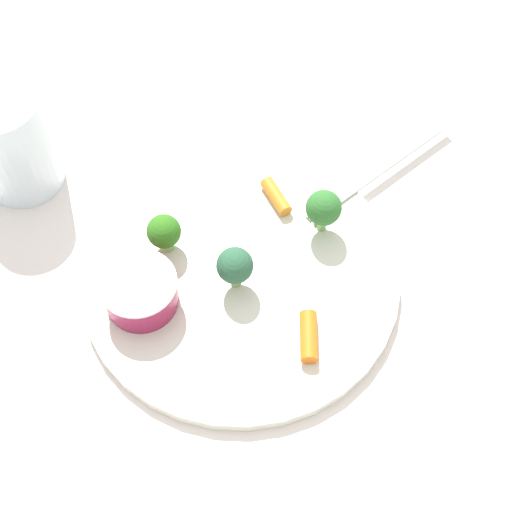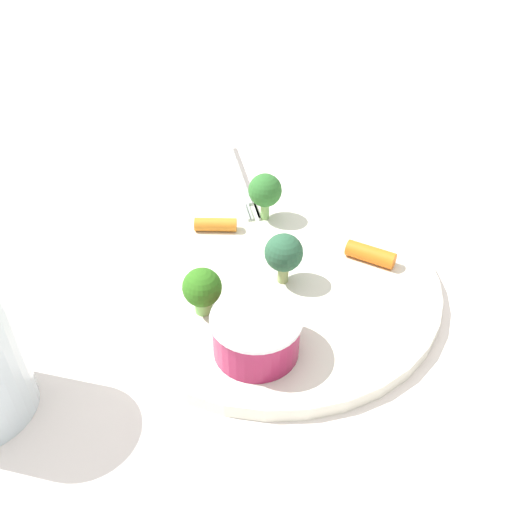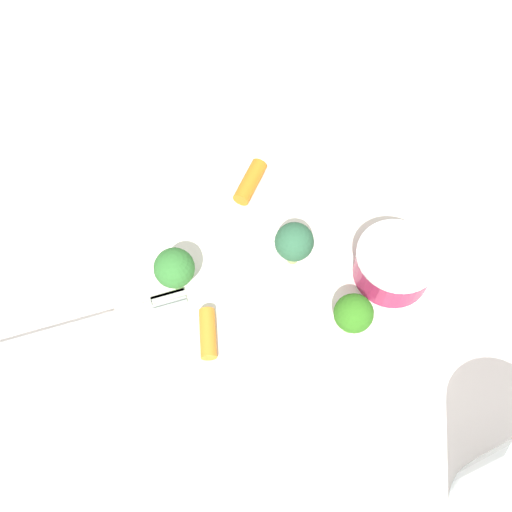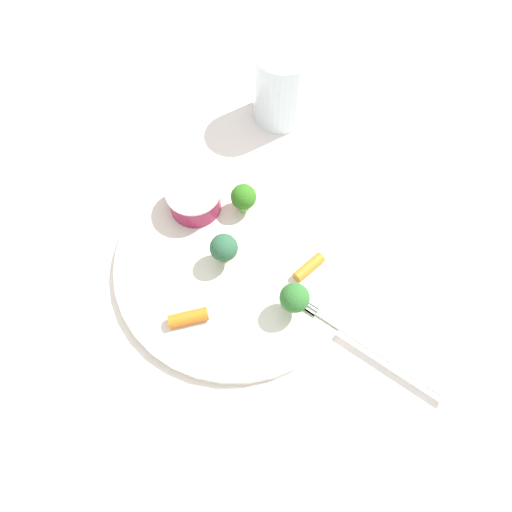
{
  "view_description": "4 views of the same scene",
  "coord_description": "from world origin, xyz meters",
  "px_view_note": "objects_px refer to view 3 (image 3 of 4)",
  "views": [
    {
      "loc": [
        -0.19,
        -0.27,
        0.57
      ],
      "look_at": [
        0.02,
        0.0,
        0.02
      ],
      "focal_mm": 51.51,
      "sensor_mm": 36.0,
      "label": 1
    },
    {
      "loc": [
        -0.35,
        0.06,
        0.31
      ],
      "look_at": [
        0.01,
        0.01,
        0.03
      ],
      "focal_mm": 38.21,
      "sensor_mm": 36.0,
      "label": 2
    },
    {
      "loc": [
        0.08,
        0.22,
        0.46
      ],
      "look_at": [
        0.02,
        -0.01,
        0.02
      ],
      "focal_mm": 42.41,
      "sensor_mm": 36.0,
      "label": 3
    },
    {
      "loc": [
        0.18,
        -0.19,
        0.54
      ],
      "look_at": [
        0.02,
        0.01,
        0.03
      ],
      "focal_mm": 35.61,
      "sensor_mm": 36.0,
      "label": 4
    }
  ],
  "objects_px": {
    "plate": "(283,272)",
    "carrot_stick_1": "(250,182)",
    "broccoli_floret_2": "(294,242)",
    "sauce_cup": "(394,264)",
    "broccoli_floret_0": "(353,314)",
    "broccoli_floret_1": "(174,269)",
    "carrot_stick_0": "(208,333)",
    "fork": "(75,326)"
  },
  "relations": [
    {
      "from": "plate",
      "to": "broccoli_floret_1",
      "type": "xyz_separation_m",
      "value": [
        0.09,
        -0.01,
        0.04
      ]
    },
    {
      "from": "carrot_stick_1",
      "to": "plate",
      "type": "bearing_deg",
      "value": 94.1
    },
    {
      "from": "broccoli_floret_1",
      "to": "fork",
      "type": "height_order",
      "value": "broccoli_floret_1"
    },
    {
      "from": "sauce_cup",
      "to": "broccoli_floret_0",
      "type": "height_order",
      "value": "broccoli_floret_0"
    },
    {
      "from": "broccoli_floret_2",
      "to": "carrot_stick_0",
      "type": "xyz_separation_m",
      "value": [
        0.08,
        0.05,
        -0.02
      ]
    },
    {
      "from": "plate",
      "to": "broccoli_floret_0",
      "type": "relative_size",
      "value": 7.11
    },
    {
      "from": "sauce_cup",
      "to": "broccoli_floret_1",
      "type": "height_order",
      "value": "broccoli_floret_1"
    },
    {
      "from": "broccoli_floret_1",
      "to": "broccoli_floret_2",
      "type": "height_order",
      "value": "broccoli_floret_1"
    },
    {
      "from": "sauce_cup",
      "to": "carrot_stick_0",
      "type": "bearing_deg",
      "value": 6.05
    },
    {
      "from": "broccoli_floret_1",
      "to": "fork",
      "type": "relative_size",
      "value": 0.25
    },
    {
      "from": "plate",
      "to": "carrot_stick_1",
      "type": "xyz_separation_m",
      "value": [
        0.01,
        -0.09,
        0.01
      ]
    },
    {
      "from": "plate",
      "to": "broccoli_floret_1",
      "type": "bearing_deg",
      "value": -4.17
    },
    {
      "from": "broccoli_floret_1",
      "to": "carrot_stick_1",
      "type": "height_order",
      "value": "broccoli_floret_1"
    },
    {
      "from": "broccoli_floret_1",
      "to": "carrot_stick_0",
      "type": "height_order",
      "value": "broccoli_floret_1"
    },
    {
      "from": "plate",
      "to": "carrot_stick_0",
      "type": "bearing_deg",
      "value": 30.59
    },
    {
      "from": "sauce_cup",
      "to": "carrot_stick_0",
      "type": "height_order",
      "value": "sauce_cup"
    },
    {
      "from": "broccoli_floret_0",
      "to": "carrot_stick_0",
      "type": "bearing_deg",
      "value": -9.47
    },
    {
      "from": "broccoli_floret_0",
      "to": "carrot_stick_1",
      "type": "distance_m",
      "value": 0.16
    },
    {
      "from": "plate",
      "to": "broccoli_floret_1",
      "type": "height_order",
      "value": "broccoli_floret_1"
    },
    {
      "from": "plate",
      "to": "carrot_stick_1",
      "type": "bearing_deg",
      "value": -85.9
    },
    {
      "from": "broccoli_floret_2",
      "to": "carrot_stick_1",
      "type": "distance_m",
      "value": 0.08
    },
    {
      "from": "carrot_stick_0",
      "to": "plate",
      "type": "bearing_deg",
      "value": -149.41
    },
    {
      "from": "broccoli_floret_0",
      "to": "carrot_stick_0",
      "type": "height_order",
      "value": "broccoli_floret_0"
    },
    {
      "from": "broccoli_floret_0",
      "to": "broccoli_floret_1",
      "type": "height_order",
      "value": "broccoli_floret_1"
    },
    {
      "from": "sauce_cup",
      "to": "carrot_stick_1",
      "type": "distance_m",
      "value": 0.15
    },
    {
      "from": "sauce_cup",
      "to": "broccoli_floret_0",
      "type": "bearing_deg",
      "value": 36.56
    },
    {
      "from": "sauce_cup",
      "to": "carrot_stick_1",
      "type": "relative_size",
      "value": 1.52
    },
    {
      "from": "broccoli_floret_1",
      "to": "broccoli_floret_2",
      "type": "distance_m",
      "value": 0.1
    },
    {
      "from": "sauce_cup",
      "to": "plate",
      "type": "bearing_deg",
      "value": -17.17
    },
    {
      "from": "broccoli_floret_0",
      "to": "broccoli_floret_2",
      "type": "xyz_separation_m",
      "value": [
        0.03,
        -0.07,
        0.01
      ]
    },
    {
      "from": "sauce_cup",
      "to": "broccoli_floret_2",
      "type": "distance_m",
      "value": 0.08
    },
    {
      "from": "plate",
      "to": "carrot_stick_1",
      "type": "distance_m",
      "value": 0.09
    },
    {
      "from": "carrot_stick_1",
      "to": "broccoli_floret_1",
      "type": "bearing_deg",
      "value": 45.25
    },
    {
      "from": "plate",
      "to": "broccoli_floret_1",
      "type": "relative_size",
      "value": 5.93
    },
    {
      "from": "broccoli_floret_2",
      "to": "carrot_stick_0",
      "type": "distance_m",
      "value": 0.1
    },
    {
      "from": "broccoli_floret_1",
      "to": "broccoli_floret_0",
      "type": "bearing_deg",
      "value": 151.48
    },
    {
      "from": "broccoli_floret_2",
      "to": "carrot_stick_1",
      "type": "relative_size",
      "value": 1.06
    },
    {
      "from": "carrot_stick_0",
      "to": "carrot_stick_1",
      "type": "xyz_separation_m",
      "value": [
        -0.07,
        -0.13,
        0.0
      ]
    },
    {
      "from": "plate",
      "to": "broccoli_floret_0",
      "type": "xyz_separation_m",
      "value": [
        -0.04,
        0.06,
        0.03
      ]
    },
    {
      "from": "sauce_cup",
      "to": "broccoli_floret_2",
      "type": "xyz_separation_m",
      "value": [
        0.07,
        -0.03,
        0.01
      ]
    },
    {
      "from": "sauce_cup",
      "to": "carrot_stick_0",
      "type": "relative_size",
      "value": 1.64
    },
    {
      "from": "broccoli_floret_0",
      "to": "fork",
      "type": "bearing_deg",
      "value": -13.83
    }
  ]
}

